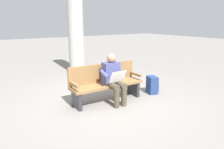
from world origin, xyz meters
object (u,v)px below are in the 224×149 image
Objects in this scene: person_seated at (114,77)px; backpack at (152,85)px; bench_near at (106,82)px; support_pillar at (75,24)px.

backpack is (-1.25, 0.03, -0.40)m from person_seated.
backpack is (-1.32, 0.26, -0.23)m from bench_near.
support_pillar reaches higher than person_seated.
person_seated is 3.62m from support_pillar.
bench_near is at bearing -11.21° from backpack.
person_seated is at bearing -1.21° from backpack.
backpack is 0.13× the size of support_pillar.
bench_near is 1.37m from backpack.
bench_near is 3.90× the size of backpack.
bench_near is 1.54× the size of person_seated.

